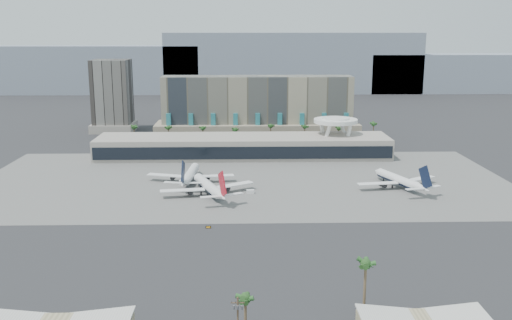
{
  "coord_description": "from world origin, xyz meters",
  "views": [
    {
      "loc": [
        -0.83,
        -217.68,
        72.31
      ],
      "look_at": [
        5.73,
        40.0,
        13.68
      ],
      "focal_mm": 40.0,
      "sensor_mm": 36.0,
      "label": 1
    }
  ],
  "objects_px": {
    "airliner_right": "(400,180)",
    "airliner_left": "(190,175)",
    "service_vehicle_a": "(184,183)",
    "utility_pole": "(238,317)",
    "taxiway_sign": "(208,227)",
    "airliner_centre": "(209,187)",
    "service_vehicle_b": "(250,192)"
  },
  "relations": [
    {
      "from": "airliner_centre",
      "to": "service_vehicle_a",
      "type": "relative_size",
      "value": 9.12
    },
    {
      "from": "airliner_left",
      "to": "airliner_centre",
      "type": "bearing_deg",
      "value": -60.53
    },
    {
      "from": "airliner_centre",
      "to": "utility_pole",
      "type": "bearing_deg",
      "value": -104.19
    },
    {
      "from": "airliner_right",
      "to": "service_vehicle_b",
      "type": "xyz_separation_m",
      "value": [
        -70.26,
        -7.58,
        -2.93
      ]
    },
    {
      "from": "airliner_centre",
      "to": "taxiway_sign",
      "type": "bearing_deg",
      "value": -107.65
    },
    {
      "from": "airliner_centre",
      "to": "taxiway_sign",
      "type": "distance_m",
      "value": 44.59
    },
    {
      "from": "service_vehicle_b",
      "to": "taxiway_sign",
      "type": "height_order",
      "value": "service_vehicle_b"
    },
    {
      "from": "airliner_right",
      "to": "service_vehicle_b",
      "type": "relative_size",
      "value": 12.28
    },
    {
      "from": "service_vehicle_a",
      "to": "taxiway_sign",
      "type": "relative_size",
      "value": 2.29
    },
    {
      "from": "utility_pole",
      "to": "airliner_left",
      "type": "relative_size",
      "value": 0.27
    },
    {
      "from": "utility_pole",
      "to": "service_vehicle_b",
      "type": "xyz_separation_m",
      "value": [
        4.98,
        127.58,
        -6.27
      ]
    },
    {
      "from": "airliner_left",
      "to": "airliner_centre",
      "type": "xyz_separation_m",
      "value": [
        10.47,
        -22.22,
        0.1
      ]
    },
    {
      "from": "airliner_centre",
      "to": "service_vehicle_b",
      "type": "distance_m",
      "value": 19.03
    },
    {
      "from": "airliner_left",
      "to": "airliner_right",
      "type": "xyz_separation_m",
      "value": [
        99.4,
        -12.67,
        -0.06
      ]
    },
    {
      "from": "airliner_right",
      "to": "service_vehicle_a",
      "type": "relative_size",
      "value": 8.75
    },
    {
      "from": "utility_pole",
      "to": "service_vehicle_a",
      "type": "distance_m",
      "value": 145.47
    },
    {
      "from": "airliner_centre",
      "to": "taxiway_sign",
      "type": "xyz_separation_m",
      "value": [
        2.14,
        -44.4,
        -3.5
      ]
    },
    {
      "from": "service_vehicle_a",
      "to": "service_vehicle_b",
      "type": "bearing_deg",
      "value": -16.63
    },
    {
      "from": "service_vehicle_a",
      "to": "airliner_right",
      "type": "bearing_deg",
      "value": 5.0
    },
    {
      "from": "service_vehicle_b",
      "to": "taxiway_sign",
      "type": "xyz_separation_m",
      "value": [
        -16.54,
        -46.37,
        -0.41
      ]
    },
    {
      "from": "airliner_right",
      "to": "airliner_left",
      "type": "bearing_deg",
      "value": 152.44
    },
    {
      "from": "utility_pole",
      "to": "airliner_right",
      "type": "bearing_deg",
      "value": 60.9
    },
    {
      "from": "service_vehicle_b",
      "to": "airliner_right",
      "type": "bearing_deg",
      "value": 1.42
    },
    {
      "from": "airliner_left",
      "to": "taxiway_sign",
      "type": "bearing_deg",
      "value": -75.04
    },
    {
      "from": "utility_pole",
      "to": "service_vehicle_b",
      "type": "height_order",
      "value": "utility_pole"
    },
    {
      "from": "airliner_left",
      "to": "service_vehicle_a",
      "type": "relative_size",
      "value": 9.31
    },
    {
      "from": "airliner_right",
      "to": "taxiway_sign",
      "type": "bearing_deg",
      "value": -168.43
    },
    {
      "from": "airliner_centre",
      "to": "taxiway_sign",
      "type": "height_order",
      "value": "airliner_centre"
    },
    {
      "from": "airliner_left",
      "to": "airliner_centre",
      "type": "relative_size",
      "value": 1.02
    },
    {
      "from": "utility_pole",
      "to": "airliner_left",
      "type": "bearing_deg",
      "value": 99.28
    },
    {
      "from": "utility_pole",
      "to": "taxiway_sign",
      "type": "distance_m",
      "value": 82.3
    },
    {
      "from": "utility_pole",
      "to": "airliner_right",
      "type": "xyz_separation_m",
      "value": [
        75.23,
        135.17,
        -3.34
      ]
    }
  ]
}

